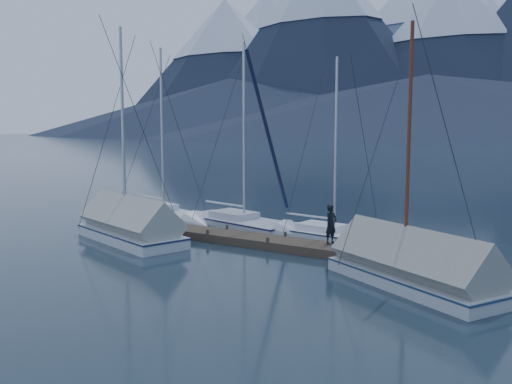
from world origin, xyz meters
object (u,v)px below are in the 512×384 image
Objects in this scene: sailboat_open_mid at (252,227)px; sailboat_open_right at (343,239)px; sailboat_covered_far at (124,229)px; sailboat_open_left at (169,218)px; sailboat_covered_near at (401,269)px; person at (331,224)px.

sailboat_open_right is (4.78, -0.19, -0.02)m from sailboat_open_mid.
sailboat_covered_far reaches higher than sailboat_open_right.
sailboat_covered_near is (13.86, -4.65, 0.27)m from sailboat_open_left.
sailboat_open_left is 4.95m from sailboat_covered_far.
sailboat_covered_far is 9.00m from person.
sailboat_covered_far reaches higher than sailboat_open_left.
sailboat_open_left reaches higher than person.
sailboat_open_mid is at bearing 82.35° from person.
sailboat_covered_near is 4.53m from person.
person is (5.11, -2.15, 0.94)m from sailboat_open_mid.
person is at bearing -22.77° from sailboat_open_mid.
sailboat_open_left reaches higher than sailboat_open_right.
sailboat_covered_far is at bearing -179.92° from sailboat_covered_near.
sailboat_covered_near reaches higher than person.
sailboat_open_mid is 1.09× the size of sailboat_covered_near.
sailboat_open_mid reaches higher than person.
sailboat_covered_near is (8.75, -4.76, 0.27)m from sailboat_open_mid.
sailboat_open_right is at bearing 29.10° from sailboat_covered_far.
sailboat_covered_far is at bearing -70.78° from sailboat_open_left.
sailboat_open_right is at bearing -2.23° from sailboat_open_mid.
sailboat_open_left is at bearing 109.22° from sailboat_covered_far.
sailboat_open_mid is 5.92m from sailboat_covered_far.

